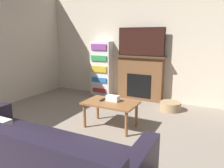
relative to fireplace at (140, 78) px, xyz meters
The scene contains 9 objects.
wall_back 0.82m from the fireplace, 108.86° to the left, with size 6.14×0.06×2.70m.
fireplace is the anchor object (origin of this frame).
tv 0.87m from the fireplace, 90.00° to the right, with size 1.14×0.03×0.67m.
couch 3.54m from the fireplace, 88.27° to the right, with size 2.33×0.97×0.80m.
coffee_table 1.83m from the fireplace, 86.38° to the right, with size 0.91×0.57×0.45m.
tissue_box 1.76m from the fireplace, 86.11° to the right, with size 0.22×0.12×0.10m.
remote_control 1.80m from the fireplace, 91.89° to the right, with size 0.04×0.15×0.02m.
bookshelf 1.10m from the fireplace, behind, with size 0.56×0.29×1.42m.
storage_basket 1.09m from the fireplace, 28.86° to the right, with size 0.44×0.44×0.18m.
Camera 1 is at (1.81, -0.72, 1.59)m, focal length 35.00 mm.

